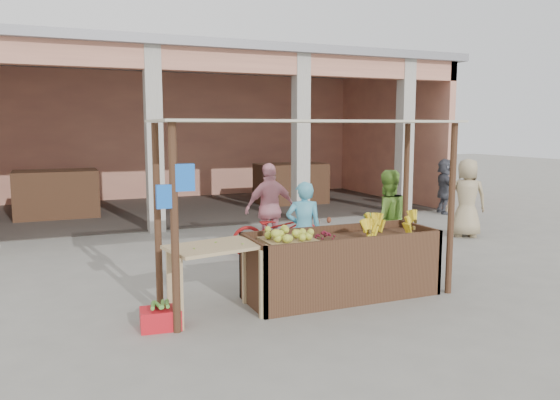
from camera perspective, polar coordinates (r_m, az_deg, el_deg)
name	(u,v)px	position (r m, az deg, el deg)	size (l,w,h in m)	color
ground	(308,300)	(7.41, 2.92, -10.43)	(60.00, 60.00, 0.00)	slate
market_building	(171,112)	(15.59, -11.31, 9.02)	(14.40, 6.40, 4.20)	#E29676
fruit_stall	(341,267)	(7.52, 6.41, -7.02)	(2.60, 0.95, 0.80)	#4C301E
stall_awning	(306,152)	(7.10, 2.72, 5.05)	(4.09, 1.35, 2.39)	#4C301E
banana_heap	(391,226)	(7.86, 11.51, -2.67)	(1.20, 0.66, 0.22)	yellow
melon_tray	(288,237)	(7.07, 0.88, -3.88)	(0.66, 0.58, 0.18)	#93764C
berry_heap	(324,236)	(7.24, 4.65, -3.79)	(0.40, 0.33, 0.13)	maroon
side_table	(214,257)	(6.68, -6.86, -5.91)	(1.21, 0.93, 0.88)	tan
papaya_pile	(214,236)	(6.63, -6.90, -3.79)	(0.77, 0.44, 0.22)	#509230
red_crate	(161,319)	(6.54, -12.37, -12.01)	(0.45, 0.33, 0.24)	red
plantain_bundle	(160,306)	(6.49, -12.41, -10.73)	(0.36, 0.25, 0.07)	#518F34
produce_sacks	(323,212)	(13.01, 4.55, -1.25)	(0.75, 0.46, 0.57)	maroon
vendor_blue	(304,227)	(8.28, 2.49, -2.82)	(0.59, 0.44, 1.59)	#52AECD
vendor_green	(387,217)	(8.98, 11.08, -1.75)	(0.82, 0.47, 1.70)	#77B13D
motorcycle	(278,231)	(9.75, -0.19, -3.23)	(1.74, 0.60, 0.91)	maroon
shopper_b	(270,206)	(9.83, -1.03, -0.60)	(1.04, 0.55, 1.77)	pink
shopper_c	(467,194)	(12.00, 18.95, 0.62)	(0.88, 0.57, 1.82)	tan
shopper_d	(445,185)	(15.10, 16.86, 1.54)	(1.42, 0.58, 1.54)	#494B55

